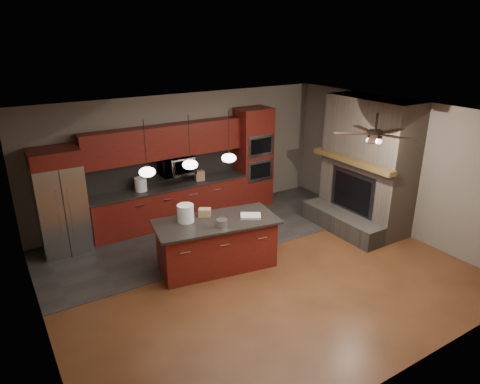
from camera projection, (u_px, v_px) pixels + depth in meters
ground at (257, 270)px, 7.72m from camera, size 7.00×7.00×0.00m
ceiling at (259, 116)px, 6.73m from camera, size 7.00×6.00×0.02m
back_wall at (183, 157)px, 9.61m from camera, size 7.00×0.02×2.80m
right_wall at (396, 166)px, 8.95m from camera, size 0.02×6.00×2.80m
left_wall at (33, 251)px, 5.50m from camera, size 0.02×6.00×2.80m
slate_tile_patch at (210, 233)px, 9.15m from camera, size 7.00×2.40×0.01m
fireplace_column at (365, 169)px, 9.08m from camera, size 1.30×2.10×2.80m
back_cabinetry at (169, 185)px, 9.35m from camera, size 3.59×0.64×2.20m
oven_tower at (253, 158)px, 10.27m from camera, size 0.80×0.63×2.38m
microwave at (177, 166)px, 9.31m from camera, size 0.73×0.41×0.50m
refrigerator at (60, 202)px, 8.09m from camera, size 0.88×0.75×2.05m
kitchen_island at (217, 244)px, 7.69m from camera, size 2.31×1.34×0.92m
white_bucket at (186, 213)px, 7.45m from camera, size 0.35×0.35×0.31m
paint_can at (222, 223)px, 7.28m from camera, size 0.28×0.28×0.13m
paint_tray at (251, 216)px, 7.69m from camera, size 0.44×0.41×0.04m
cardboard_box at (205, 212)px, 7.70m from camera, size 0.27×0.25×0.14m
counter_bucket at (141, 184)px, 8.94m from camera, size 0.28×0.28×0.29m
counter_box at (200, 176)px, 9.58m from camera, size 0.22×0.19×0.22m
pendant_left at (147, 172)px, 6.77m from camera, size 0.26×0.26×0.92m
pendant_center at (190, 164)px, 7.14m from camera, size 0.26×0.26×0.92m
pendant_right at (229, 158)px, 7.51m from camera, size 0.26×0.26×0.92m
ceiling_fan at (375, 133)px, 7.10m from camera, size 1.27×1.33×0.41m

